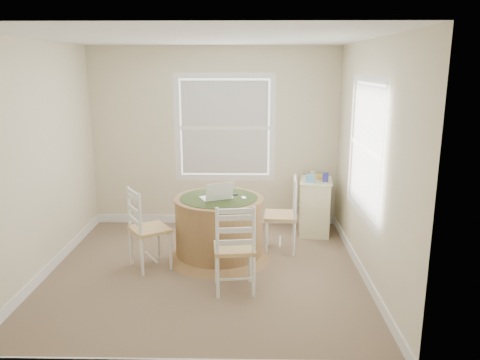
{
  "coord_description": "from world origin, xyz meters",
  "views": [
    {
      "loc": [
        0.5,
        -4.95,
        2.32
      ],
      "look_at": [
        0.4,
        0.45,
        1.0
      ],
      "focal_mm": 35.0,
      "sensor_mm": 36.0,
      "label": 1
    }
  ],
  "objects_px": {
    "chair_near": "(234,248)",
    "corner_chest": "(315,207)",
    "chair_left": "(150,229)",
    "chair_right": "(281,215)",
    "laptop": "(217,196)",
    "round_table": "(219,225)"
  },
  "relations": [
    {
      "from": "chair_left",
      "to": "chair_right",
      "type": "relative_size",
      "value": 1.0
    },
    {
      "from": "laptop",
      "to": "round_table",
      "type": "bearing_deg",
      "value": -137.91
    },
    {
      "from": "chair_near",
      "to": "corner_chest",
      "type": "distance_m",
      "value": 2.08
    },
    {
      "from": "round_table",
      "to": "chair_left",
      "type": "distance_m",
      "value": 0.84
    },
    {
      "from": "corner_chest",
      "to": "round_table",
      "type": "bearing_deg",
      "value": -136.7
    },
    {
      "from": "chair_near",
      "to": "corner_chest",
      "type": "xyz_separation_m",
      "value": [
        1.08,
        1.77,
        -0.09
      ]
    },
    {
      "from": "chair_left",
      "to": "chair_right",
      "type": "height_order",
      "value": "same"
    },
    {
      "from": "chair_right",
      "to": "corner_chest",
      "type": "xyz_separation_m",
      "value": [
        0.53,
        0.66,
        -0.09
      ]
    },
    {
      "from": "round_table",
      "to": "chair_right",
      "type": "relative_size",
      "value": 1.33
    },
    {
      "from": "chair_left",
      "to": "chair_near",
      "type": "relative_size",
      "value": 1.0
    },
    {
      "from": "chair_left",
      "to": "laptop",
      "type": "relative_size",
      "value": 2.21
    },
    {
      "from": "chair_right",
      "to": "corner_chest",
      "type": "distance_m",
      "value": 0.85
    },
    {
      "from": "round_table",
      "to": "corner_chest",
      "type": "xyz_separation_m",
      "value": [
        1.3,
        0.92,
        -0.03
      ]
    },
    {
      "from": "round_table",
      "to": "chair_left",
      "type": "height_order",
      "value": "chair_left"
    },
    {
      "from": "round_table",
      "to": "chair_near",
      "type": "bearing_deg",
      "value": -92.21
    },
    {
      "from": "chair_near",
      "to": "chair_right",
      "type": "xyz_separation_m",
      "value": [
        0.55,
        1.11,
        0.0
      ]
    },
    {
      "from": "chair_left",
      "to": "chair_near",
      "type": "distance_m",
      "value": 1.15
    },
    {
      "from": "round_table",
      "to": "chair_left",
      "type": "relative_size",
      "value": 1.33
    },
    {
      "from": "chair_left",
      "to": "laptop",
      "type": "height_order",
      "value": "laptop"
    },
    {
      "from": "chair_left",
      "to": "corner_chest",
      "type": "relative_size",
      "value": 1.22
    },
    {
      "from": "chair_near",
      "to": "laptop",
      "type": "distance_m",
      "value": 0.9
    },
    {
      "from": "chair_left",
      "to": "laptop",
      "type": "xyz_separation_m",
      "value": [
        0.77,
        0.23,
        0.33
      ]
    }
  ]
}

